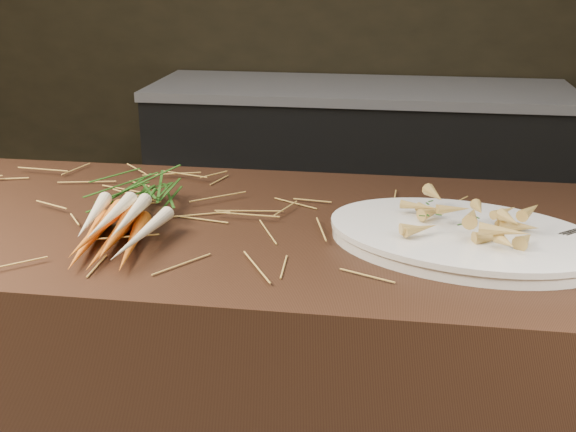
# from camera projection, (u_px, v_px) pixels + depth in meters

# --- Properties ---
(main_counter) EXTENTS (2.40, 0.70, 0.90)m
(main_counter) POSITION_uv_depth(u_px,v_px,m) (164.00, 413.00, 1.55)
(main_counter) COLOR black
(main_counter) RESTS_ON ground
(back_counter) EXTENTS (1.82, 0.62, 0.84)m
(back_counter) POSITION_uv_depth(u_px,v_px,m) (357.00, 178.00, 3.27)
(back_counter) COLOR black
(back_counter) RESTS_ON ground
(straw_bedding) EXTENTS (1.40, 0.60, 0.02)m
(straw_bedding) POSITION_uv_depth(u_px,v_px,m) (149.00, 213.00, 1.40)
(straw_bedding) COLOR olive
(straw_bedding) RESTS_ON main_counter
(root_veg_bunch) EXTENTS (0.18, 0.44, 0.08)m
(root_veg_bunch) POSITION_uv_depth(u_px,v_px,m) (130.00, 206.00, 1.34)
(root_veg_bunch) COLOR orange
(root_veg_bunch) RESTS_ON main_counter
(serving_platter) EXTENTS (0.54, 0.44, 0.03)m
(serving_platter) POSITION_uv_depth(u_px,v_px,m) (463.00, 240.00, 1.25)
(serving_platter) COLOR white
(serving_platter) RESTS_ON main_counter
(roasted_veg_heap) EXTENTS (0.27, 0.23, 0.05)m
(roasted_veg_heap) POSITION_uv_depth(u_px,v_px,m) (465.00, 219.00, 1.24)
(roasted_veg_heap) COLOR #B58A35
(roasted_veg_heap) RESTS_ON serving_platter
(serving_fork) EXTENTS (0.15, 0.13, 0.00)m
(serving_fork) POSITION_uv_depth(u_px,v_px,m) (566.00, 253.00, 1.16)
(serving_fork) COLOR silver
(serving_fork) RESTS_ON serving_platter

